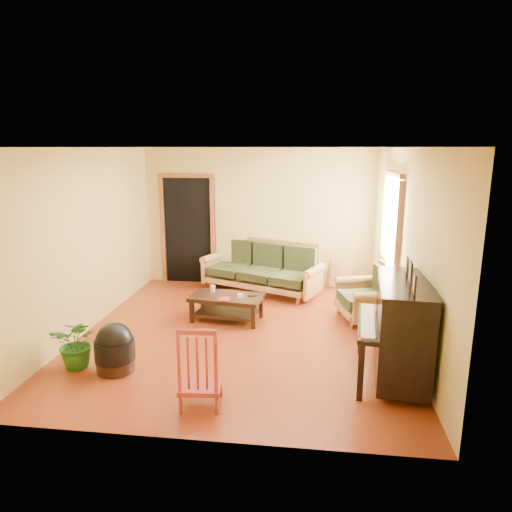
# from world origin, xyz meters

# --- Properties ---
(floor) EXTENTS (5.00, 5.00, 0.00)m
(floor) POSITION_xyz_m (0.00, 0.00, 0.00)
(floor) COLOR #631F0D
(floor) RESTS_ON ground
(doorway) EXTENTS (1.08, 0.16, 2.05)m
(doorway) POSITION_xyz_m (-1.45, 2.48, 1.02)
(doorway) COLOR black
(doorway) RESTS_ON floor
(window) EXTENTS (0.12, 1.36, 1.46)m
(window) POSITION_xyz_m (2.21, 1.30, 1.50)
(window) COLOR white
(window) RESTS_ON right_wall
(sofa) EXTENTS (2.36, 1.67, 0.93)m
(sofa) POSITION_xyz_m (0.04, 1.98, 0.47)
(sofa) COLOR #A1723B
(sofa) RESTS_ON floor
(coffee_table) EXTENTS (1.16, 0.73, 0.40)m
(coffee_table) POSITION_xyz_m (-0.31, 0.48, 0.20)
(coffee_table) COLOR black
(coffee_table) RESTS_ON floor
(armchair) EXTENTS (1.04, 1.07, 0.89)m
(armchair) POSITION_xyz_m (1.79, 0.74, 0.44)
(armchair) COLOR #A1723B
(armchair) RESTS_ON floor
(piano) EXTENTS (0.91, 1.40, 1.17)m
(piano) POSITION_xyz_m (1.99, -1.10, 0.58)
(piano) COLOR black
(piano) RESTS_ON floor
(footstool) EXTENTS (0.62, 0.62, 0.45)m
(footstool) POSITION_xyz_m (-1.33, -1.31, 0.22)
(footstool) COLOR black
(footstool) RESTS_ON floor
(red_chair) EXTENTS (0.46, 0.49, 0.90)m
(red_chair) POSITION_xyz_m (-0.13, -1.91, 0.45)
(red_chair) COLOR maroon
(red_chair) RESTS_ON floor
(leaning_frame) EXTENTS (0.43, 0.23, 0.56)m
(leaning_frame) POSITION_xyz_m (1.52, 2.36, 0.28)
(leaning_frame) COLOR gold
(leaning_frame) RESTS_ON floor
(ceramic_crock) EXTENTS (0.22, 0.22, 0.23)m
(ceramic_crock) POSITION_xyz_m (2.04, 2.17, 0.12)
(ceramic_crock) COLOR #35519F
(ceramic_crock) RESTS_ON floor
(potted_plant) EXTENTS (0.61, 0.54, 0.63)m
(potted_plant) POSITION_xyz_m (-1.80, -1.27, 0.31)
(potted_plant) COLOR #215718
(potted_plant) RESTS_ON floor
(book) EXTENTS (0.16, 0.21, 0.02)m
(book) POSITION_xyz_m (-0.38, 0.28, 0.41)
(book) COLOR maroon
(book) RESTS_ON coffee_table
(candle) EXTENTS (0.06, 0.06, 0.11)m
(candle) POSITION_xyz_m (-0.56, 0.64, 0.45)
(candle) COLOR silver
(candle) RESTS_ON coffee_table
(glass_jar) EXTENTS (0.11, 0.11, 0.06)m
(glass_jar) POSITION_xyz_m (-0.09, 0.41, 0.43)
(glass_jar) COLOR white
(glass_jar) RESTS_ON coffee_table
(remote) EXTENTS (0.14, 0.06, 0.01)m
(remote) POSITION_xyz_m (0.08, 0.50, 0.40)
(remote) COLOR black
(remote) RESTS_ON coffee_table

